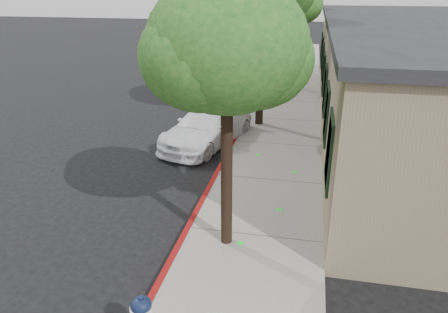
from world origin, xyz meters
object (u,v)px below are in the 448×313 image
police_car (207,126)px  street_tree_far (289,1)px  street_tree_near (227,52)px  clapboard_building (419,78)px

police_car → street_tree_far: size_ratio=0.83×
police_car → street_tree_near: bearing=-55.8°
clapboard_building → street_tree_far: street_tree_far is taller
clapboard_building → street_tree_near: 11.16m
police_car → street_tree_far: street_tree_far is taller
clapboard_building → street_tree_near: bearing=-120.9°
street_tree_near → street_tree_far: (0.18, 15.45, 0.33)m
street_tree_near → clapboard_building: bearing=59.1°
police_car → street_tree_far: 10.21m
clapboard_building → street_tree_near: (-5.62, -9.39, 2.18)m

